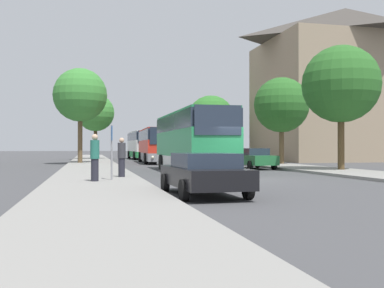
# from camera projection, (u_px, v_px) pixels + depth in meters

# --- Properties ---
(ground_plane) EXTENTS (300.00, 300.00, 0.00)m
(ground_plane) POSITION_uv_depth(u_px,v_px,m) (247.00, 179.00, 21.12)
(ground_plane) COLOR #424244
(ground_plane) RESTS_ON ground
(sidewalk_left) EXTENTS (4.00, 120.00, 0.15)m
(sidewalk_left) POSITION_uv_depth(u_px,v_px,m) (96.00, 180.00, 19.54)
(sidewalk_left) COLOR gray
(sidewalk_left) RESTS_ON ground_plane
(sidewalk_right) EXTENTS (4.00, 120.00, 0.15)m
(sidewalk_right) POSITION_uv_depth(u_px,v_px,m) (378.00, 175.00, 22.69)
(sidewalk_right) COLOR gray
(sidewalk_right) RESTS_ON ground_plane
(building_right_background) EXTENTS (18.09, 13.19, 17.16)m
(building_right_background) POSITION_uv_depth(u_px,v_px,m) (346.00, 84.00, 50.45)
(building_right_background) COLOR gray
(building_right_background) RESTS_ON ground_plane
(bus_front) EXTENTS (2.93, 11.60, 3.56)m
(bus_front) POSITION_uv_depth(u_px,v_px,m) (192.00, 141.00, 27.06)
(bus_front) COLOR silver
(bus_front) RESTS_ON ground_plane
(bus_middle) EXTENTS (3.10, 10.87, 3.20)m
(bus_middle) POSITION_uv_depth(u_px,v_px,m) (156.00, 145.00, 42.57)
(bus_middle) COLOR gray
(bus_middle) RESTS_ON ground_plane
(bus_rear) EXTENTS (2.83, 10.47, 3.39)m
(bus_rear) POSITION_uv_depth(u_px,v_px,m) (141.00, 145.00, 55.54)
(bus_rear) COLOR #238942
(bus_rear) RESTS_ON ground_plane
(parked_car_left_curb) EXTENTS (2.21, 4.44, 1.33)m
(parked_car_left_curb) POSITION_uv_depth(u_px,v_px,m) (204.00, 173.00, 14.06)
(parked_car_left_curb) COLOR black
(parked_car_left_curb) RESTS_ON ground_plane
(parked_car_right_near) EXTENTS (1.97, 4.62, 1.43)m
(parked_car_right_near) POSITION_uv_depth(u_px,v_px,m) (254.00, 158.00, 31.13)
(parked_car_right_near) COLOR #236B38
(parked_car_right_near) RESTS_ON ground_plane
(parked_car_right_far) EXTENTS (2.05, 4.44, 1.59)m
(parked_car_right_far) POSITION_uv_depth(u_px,v_px,m) (195.00, 153.00, 48.48)
(parked_car_right_far) COLOR slate
(parked_car_right_far) RESTS_ON ground_plane
(bus_stop_sign) EXTENTS (0.08, 0.45, 2.29)m
(bus_stop_sign) POSITION_uv_depth(u_px,v_px,m) (112.00, 146.00, 18.68)
(bus_stop_sign) COLOR gray
(bus_stop_sign) RESTS_ON sidewalk_left
(pedestrian_waiting_near) EXTENTS (0.36, 0.36, 1.89)m
(pedestrian_waiting_near) POSITION_uv_depth(u_px,v_px,m) (95.00, 157.00, 17.95)
(pedestrian_waiting_near) COLOR #23232D
(pedestrian_waiting_near) RESTS_ON sidewalk_left
(pedestrian_waiting_far) EXTENTS (0.36, 0.36, 1.80)m
(pedestrian_waiting_far) POSITION_uv_depth(u_px,v_px,m) (122.00, 157.00, 20.56)
(pedestrian_waiting_far) COLOR #23232D
(pedestrian_waiting_far) RESTS_ON sidewalk_left
(tree_left_near) EXTENTS (4.65, 4.65, 8.22)m
(tree_left_near) POSITION_uv_depth(u_px,v_px,m) (80.00, 95.00, 39.05)
(tree_left_near) COLOR brown
(tree_left_near) RESTS_ON sidewalk_left
(tree_left_far) EXTENTS (4.33, 4.33, 7.52)m
(tree_left_far) POSITION_uv_depth(u_px,v_px,m) (95.00, 113.00, 52.08)
(tree_left_far) COLOR #47331E
(tree_left_far) RESTS_ON sidewalk_left
(tree_right_near) EXTENTS (5.97, 5.97, 7.74)m
(tree_right_near) POSITION_uv_depth(u_px,v_px,m) (211.00, 120.00, 55.53)
(tree_right_near) COLOR #513D23
(tree_right_near) RESTS_ON sidewalk_right
(tree_right_mid) EXTENTS (4.70, 4.70, 7.55)m
(tree_right_mid) POSITION_uv_depth(u_px,v_px,m) (341.00, 84.00, 27.27)
(tree_right_mid) COLOR #513D23
(tree_right_mid) RESTS_ON sidewalk_right
(tree_right_far) EXTENTS (4.51, 4.51, 7.07)m
(tree_right_far) POSITION_uv_depth(u_px,v_px,m) (281.00, 105.00, 36.73)
(tree_right_far) COLOR brown
(tree_right_far) RESTS_ON sidewalk_right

